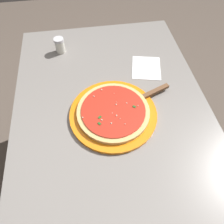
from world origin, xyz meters
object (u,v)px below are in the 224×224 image
Objects in this scene: serving_plate at (112,114)px; parmesan_shaker at (60,45)px; pizza at (112,111)px; pizza_server at (147,96)px; napkin_folded_right at (146,68)px.

serving_plate is 4.50× the size of parmesan_shaker.
pizza_server is (0.06, -0.15, -0.00)m from pizza.
parmesan_shaker is (0.41, 0.19, 0.03)m from serving_plate.
pizza is at bearing 140.28° from napkin_folded_right.
parmesan_shaker is at bearing 24.43° from serving_plate.
parmesan_shaker is (0.35, 0.34, 0.02)m from pizza_server.
napkin_folded_right is (0.23, -0.19, -0.02)m from pizza.
pizza_server is (0.06, -0.15, 0.01)m from serving_plate.
parmesan_shaker reaches higher than serving_plate.
serving_plate is 0.45m from parmesan_shaker.
pizza is at bearing 111.40° from pizza_server.
serving_plate is 0.30m from napkin_folded_right.
serving_plate is at bearing 111.40° from pizza_server.
serving_plate is at bearing -155.57° from parmesan_shaker.
pizza reaches higher than pizza_server.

